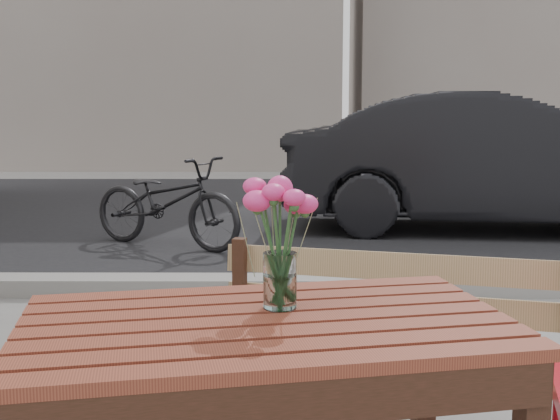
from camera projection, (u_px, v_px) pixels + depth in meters
name	position (u px, v px, depth m)	size (l,w,h in m)	color
street	(302.00, 236.00, 6.88)	(30.00, 8.12, 0.12)	black
backdrop_buildings	(299.00, 3.00, 15.60)	(15.50, 4.00, 8.00)	gray
main_table	(266.00, 366.00, 1.77)	(1.33, 0.93, 0.75)	maroon
main_bench	(393.00, 333.00, 2.47)	(1.34, 0.69, 0.80)	#92754B
main_vase	(280.00, 227.00, 1.81)	(0.19, 0.19, 0.35)	white
parked_car	(493.00, 162.00, 7.31)	(1.52, 4.35, 1.43)	black
bicycle	(166.00, 202.00, 6.43)	(0.56, 1.61, 0.84)	black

